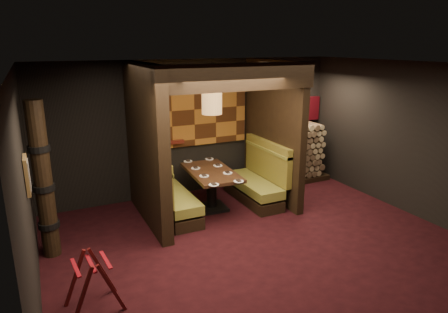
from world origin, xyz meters
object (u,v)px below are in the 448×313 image
booth_bench_right (257,182)px  dining_table (211,182)px  booth_bench_left (169,197)px  firewood_stack (293,153)px  totem_column (43,182)px  luggage_rack (93,281)px  pendant_lamp (212,102)px

booth_bench_right → dining_table: 1.05m
booth_bench_left → booth_bench_right: 1.89m
booth_bench_left → booth_bench_right: size_ratio=1.00×
firewood_stack → totem_column: bearing=-166.8°
booth_bench_right → luggage_rack: bearing=-148.6°
booth_bench_right → totem_column: 4.10m
totem_column → pendant_lamp: bearing=9.5°
pendant_lamp → booth_bench_left: bearing=176.0°
firewood_stack → luggage_rack: bearing=-149.7°
booth_bench_left → totem_column: 2.30m
pendant_lamp → totem_column: pendant_lamp is taller
luggage_rack → totem_column: bearing=103.7°
booth_bench_left → pendant_lamp: (0.85, -0.06, 1.73)m
booth_bench_right → totem_column: bearing=-172.1°
totem_column → luggage_rack: bearing=-76.3°
booth_bench_left → pendant_lamp: pendant_lamp is taller
booth_bench_left → firewood_stack: 3.33m
luggage_rack → firewood_stack: bearing=30.3°
booth_bench_left → firewood_stack: firewood_stack is taller
totem_column → firewood_stack: size_ratio=1.39×
booth_bench_right → firewood_stack: size_ratio=0.92×
dining_table → totem_column: (-2.94, -0.54, 0.63)m
booth_bench_left → dining_table: bearing=-0.7°
booth_bench_left → totem_column: bearing=-165.2°
totem_column → dining_table: bearing=10.4°
booth_bench_left → pendant_lamp: bearing=-4.0°
booth_bench_right → luggage_rack: size_ratio=2.13×
pendant_lamp → luggage_rack: size_ratio=1.26×
dining_table → pendant_lamp: size_ratio=1.63×
booth_bench_left → booth_bench_right: bearing=0.0°
luggage_rack → firewood_stack: 5.73m
booth_bench_right → totem_column: size_ratio=0.67×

